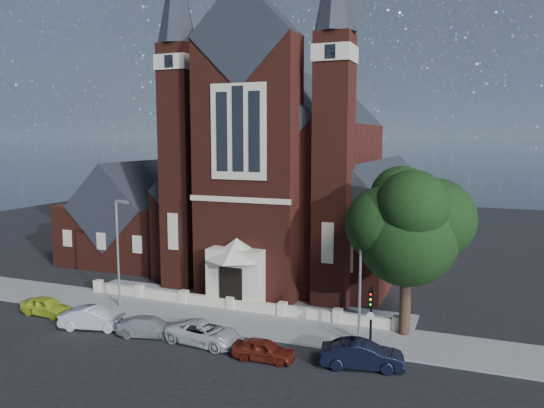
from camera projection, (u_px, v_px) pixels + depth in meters
The scene contains 16 objects.
ground at pixel (273, 281), 46.74m from camera, with size 120.00×120.00×0.00m, color black.
pavement_strip at pixel (219, 319), 37.04m from camera, with size 60.00×5.00×0.12m, color slate.
forecourt_paving at pixel (243, 302), 40.73m from camera, with size 26.00×3.00×0.14m, color slate.
forecourt_wall at pixel (231, 310), 38.89m from camera, with size 24.00×0.40×0.90m, color #BDB096.
church at pixel (302, 182), 53.06m from camera, with size 20.01×34.90×29.20m.
parish_hall at pixel (140, 221), 54.81m from camera, with size 12.00×12.20×10.24m.
street_tree at pixel (409, 229), 32.73m from camera, with size 6.40×6.60×10.70m.
street_lamp_left at pixel (119, 247), 38.87m from camera, with size 1.16×0.22×8.09m.
street_lamp_right at pixel (362, 269), 32.35m from camera, with size 1.16×0.22×8.09m.
traffic_signal at pixel (371, 311), 30.82m from camera, with size 0.28×0.42×4.00m.
car_lime_van at pixel (47, 306), 37.68m from camera, with size 1.58×3.93×1.34m, color #BCCD29.
car_silver_a at pixel (94, 318), 34.97m from camera, with size 1.54×4.40×1.45m, color #B6B8BF.
car_silver_b at pixel (150, 327), 33.74m from camera, with size 1.74×4.27×1.24m, color #919398.
car_white_suv at pixel (205, 333), 32.47m from camera, with size 2.30×4.99×1.39m, color silver.
car_dark_red at pixel (264, 350), 30.07m from camera, with size 1.46×3.63×1.24m, color #621B10.
car_navy at pixel (362, 355), 29.02m from camera, with size 1.58×4.54×1.50m, color black.
Camera 1 is at (16.52, -27.42, 12.58)m, focal length 35.00 mm.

